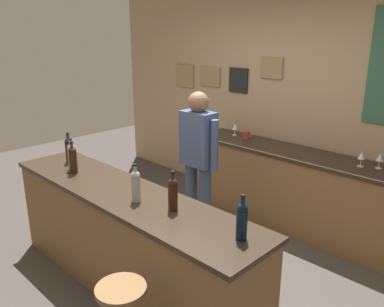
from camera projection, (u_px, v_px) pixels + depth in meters
The scene contains 15 objects.
ground_plane at pixel (163, 268), 3.77m from camera, with size 10.00×10.00×0.00m, color #423D38.
back_wall at pixel (288, 98), 4.71m from camera, with size 6.00×0.09×2.80m.
bar_counter at pixel (127, 241), 3.36m from camera, with size 2.74×0.60×0.92m.
side_counter at pixel (293, 189), 4.49m from camera, with size 2.64×0.56×0.90m.
bartender at pixel (198, 158), 4.03m from camera, with size 0.52×0.21×1.62m.
wine_bottle_a at pixel (69, 149), 3.92m from camera, with size 0.07×0.07×0.31m.
wine_bottle_b at pixel (72, 156), 3.70m from camera, with size 0.07×0.07×0.31m.
wine_bottle_c at pixel (73, 159), 3.61m from camera, with size 0.07×0.07×0.31m.
wine_bottle_d at pixel (136, 185), 3.00m from camera, with size 0.07×0.07×0.31m.
wine_bottle_e at pixel (173, 193), 2.85m from camera, with size 0.07×0.07×0.31m.
wine_bottle_f at pixel (242, 220), 2.45m from camera, with size 0.07×0.07×0.31m.
wine_glass_a at pixel (235, 127), 5.02m from camera, with size 0.07×0.07×0.16m.
wine_glass_b at pixel (362, 156), 3.85m from camera, with size 0.07×0.07×0.16m.
wine_glass_c at pixel (380, 158), 3.80m from camera, with size 0.07×0.07×0.16m.
coffee_mug at pixel (247, 135), 4.87m from camera, with size 0.12×0.08×0.09m.
Camera 1 is at (2.49, -2.13, 2.18)m, focal length 36.61 mm.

